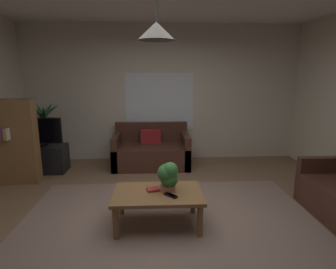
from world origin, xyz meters
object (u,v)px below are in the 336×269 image
Objects in this scene: tv at (38,132)px; bookshelf_corner at (14,142)px; remote_on_table_1 at (170,195)px; coffee_table at (158,197)px; remote_on_table_0 at (172,196)px; couch_under_window at (151,152)px; potted_plant_on_table at (168,176)px; pendant_lamp at (156,31)px; potted_palm_corner at (46,139)px; tv_stand at (41,159)px; book_on_table_0 at (153,189)px.

tv is 0.54m from bookshelf_corner.
coffee_table is at bearing 94.77° from remote_on_table_1.
bookshelf_corner is at bearing -71.02° from remote_on_table_0.
couch_under_window is 2.24m from potted_plant_on_table.
potted_palm_corner is at bearing 132.34° from pendant_lamp.
tv_stand reaches higher than remote_on_table_1.
coffee_table is 0.75× the size of bookshelf_corner.
tv_stand is at bearing 139.27° from potted_plant_on_table.
remote_on_table_0 is at bearing -37.49° from coffee_table.
potted_plant_on_table reaches higher than remote_on_table_1.
tv_stand is at bearing 137.30° from book_on_table_0.
bookshelf_corner reaches higher than tv.
pendant_lamp is at bearing -42.44° from tv.
couch_under_window is at bearing 7.95° from tv.
tv_stand is (-2.03, -0.26, -0.02)m from couch_under_window.
tv_stand is 0.52m from tv.
potted_palm_corner reaches higher than couch_under_window.
bookshelf_corner is at bearing -110.33° from tv.
pendant_lamp is (2.17, -2.38, 1.70)m from potted_palm_corner.
remote_on_table_1 is at bearing -52.59° from remote_on_table_0.
book_on_table_0 is 0.89× the size of remote_on_table_1.
bookshelf_corner is at bearing -98.54° from potted_palm_corner.
bookshelf_corner reaches higher than remote_on_table_1.
tv is 3.23m from pendant_lamp.
tv_stand is at bearing 90.00° from tv.
pendant_lamp is (2.13, -1.95, 1.46)m from tv.
tv_stand is 0.64× the size of bookshelf_corner.
couch_under_window reaches higher than coffee_table.
remote_on_table_0 is 0.44× the size of potted_plant_on_table.
couch_under_window is at bearing -122.56° from remote_on_table_0.
remote_on_table_1 is at bearing -42.53° from tv_stand.
tv is at bearing -90.00° from tv_stand.
couch_under_window is 2.37m from remote_on_table_0.
remote_on_table_1 reaches higher than coffee_table.
potted_plant_on_table is at bearing 11.16° from pendant_lamp.
coffee_table is 7.36× the size of book_on_table_0.
potted_plant_on_table is at bearing -117.47° from remote_on_table_0.
potted_plant_on_table is (0.22, -2.20, 0.34)m from couch_under_window.
potted_palm_corner is (-0.04, 0.44, -0.24)m from tv.
pendant_lamp is at bearing -31.96° from bookshelf_corner.
bookshelf_corner is (-2.31, 1.44, 0.35)m from coffee_table.
couch_under_window is 2.36m from remote_on_table_1.
potted_plant_on_table is at bearing -9.00° from book_on_table_0.
couch_under_window is 2.23m from coffee_table.
tv reaches higher than couch_under_window.
potted_plant_on_table is at bearing -84.21° from couch_under_window.
remote_on_table_0 is 0.24m from potted_plant_on_table.
couch_under_window is 2.96m from pendant_lamp.
book_on_table_0 reaches higher than coffee_table.
book_on_table_0 is 0.11× the size of potted_palm_corner.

